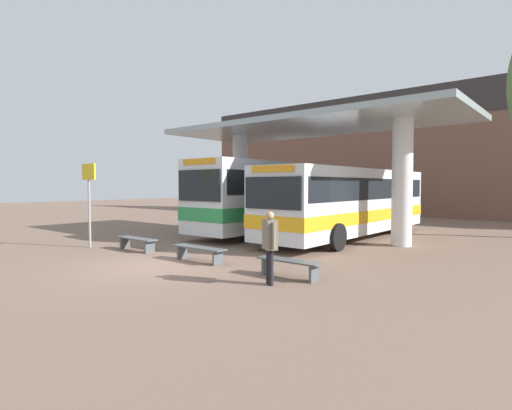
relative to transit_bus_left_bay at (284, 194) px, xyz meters
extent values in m
plane|color=#755B4C|center=(2.20, -9.57, -1.90)|extent=(100.00, 100.00, 0.00)
cube|color=brown|center=(2.20, 13.97, 2.88)|extent=(40.00, 0.50, 9.56)
cube|color=#332D2D|center=(2.20, 13.97, 6.51)|extent=(40.00, 0.58, 2.30)
cylinder|color=silver|center=(-1.98, -1.15, 0.54)|extent=(0.77, 0.77, 4.89)
cylinder|color=silver|center=(6.38, -1.15, 0.54)|extent=(0.77, 0.77, 4.89)
cube|color=#93A3A8|center=(2.20, -1.15, 3.11)|extent=(13.36, 5.73, 0.24)
cube|color=silver|center=(0.00, 0.01, -0.03)|extent=(2.65, 11.78, 3.10)
cube|color=black|center=(0.00, 0.01, 0.56)|extent=(2.69, 11.31, 0.99)
cube|color=#2D934C|center=(0.00, 0.01, -0.72)|extent=(2.69, 11.82, 0.56)
cube|color=black|center=(0.06, -5.90, 0.44)|extent=(2.32, 0.09, 1.24)
cube|color=orange|center=(0.06, -5.90, 1.38)|extent=(1.77, 0.07, 0.22)
cylinder|color=black|center=(-1.22, -3.65, -1.40)|extent=(0.29, 1.01, 1.01)
cylinder|color=black|center=(1.30, -3.62, -1.40)|extent=(0.29, 1.01, 1.01)
cylinder|color=black|center=(-1.30, 3.23, -1.40)|extent=(0.29, 1.01, 1.01)
cylinder|color=black|center=(1.23, 3.26, -1.40)|extent=(0.29, 1.01, 1.01)
cube|color=silver|center=(3.80, -0.32, -0.22)|extent=(2.60, 11.32, 2.72)
cube|color=black|center=(3.80, -0.32, 0.30)|extent=(2.64, 10.86, 0.87)
cube|color=orange|center=(3.80, -0.32, -0.83)|extent=(2.64, 11.36, 0.49)
cube|color=black|center=(3.76, -5.99, 0.19)|extent=(2.31, 0.08, 1.09)
cube|color=orange|center=(3.76, -5.99, 1.00)|extent=(1.76, 0.06, 0.22)
cylinder|color=black|center=(2.52, -3.81, -1.40)|extent=(0.29, 1.00, 1.00)
cylinder|color=black|center=(5.03, -3.83, -1.40)|extent=(0.29, 1.00, 1.00)
cylinder|color=black|center=(2.57, 2.80, -1.40)|extent=(0.29, 1.00, 1.00)
cylinder|color=black|center=(5.08, 2.78, -1.40)|extent=(0.29, 1.00, 1.00)
cube|color=#4C5156|center=(6.09, -8.34, -1.46)|extent=(1.81, 0.44, 0.04)
cube|color=#4C5156|center=(5.36, -8.34, -1.69)|extent=(0.07, 0.37, 0.42)
cube|color=#4C5156|center=(6.81, -8.34, -1.69)|extent=(0.07, 0.37, 0.42)
cube|color=#4C5156|center=(-0.54, -8.34, -1.46)|extent=(1.89, 0.44, 0.04)
cube|color=#4C5156|center=(-1.29, -8.34, -1.69)|extent=(0.07, 0.37, 0.42)
cube|color=#4C5156|center=(0.22, -8.34, -1.69)|extent=(0.07, 0.37, 0.42)
cube|color=#4C5156|center=(2.73, -8.34, -1.46)|extent=(2.00, 0.44, 0.04)
cube|color=#4C5156|center=(1.93, -8.34, -1.69)|extent=(0.07, 0.37, 0.42)
cube|color=#4C5156|center=(3.53, -8.34, -1.69)|extent=(0.07, 0.37, 0.42)
cylinder|color=gray|center=(-2.56, -9.02, -0.62)|extent=(0.09, 0.09, 2.56)
cube|color=gold|center=(-2.56, -9.02, 0.95)|extent=(0.90, 0.06, 0.60)
cylinder|color=black|center=(6.07, -9.17, -1.48)|extent=(0.17, 0.17, 0.84)
cylinder|color=black|center=(6.20, -9.26, -1.48)|extent=(0.17, 0.17, 0.84)
cube|color=#706656|center=(6.13, -9.22, -0.71)|extent=(0.52, 0.46, 0.70)
sphere|color=tan|center=(6.13, -9.22, -0.26)|extent=(0.19, 0.19, 0.19)
cylinder|color=#706656|center=(5.91, -9.06, -0.70)|extent=(0.13, 0.13, 0.60)
cylinder|color=#706656|center=(6.36, -9.37, -0.70)|extent=(0.13, 0.13, 0.60)
cube|color=#B2B7BC|center=(-1.36, 9.58, -1.02)|extent=(4.72, 2.16, 1.33)
cube|color=#1E2328|center=(-1.36, 9.58, -0.02)|extent=(2.64, 1.87, 0.67)
cylinder|color=black|center=(0.00, 10.60, -1.59)|extent=(0.64, 0.26, 0.62)
cylinder|color=black|center=(0.13, 8.76, -1.59)|extent=(0.64, 0.26, 0.62)
cylinder|color=black|center=(-2.84, 10.40, -1.59)|extent=(0.64, 0.26, 0.62)
cylinder|color=black|center=(-2.72, 8.56, -1.59)|extent=(0.64, 0.26, 0.62)
camera|label=1|loc=(11.78, -16.61, 0.44)|focal=28.00mm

